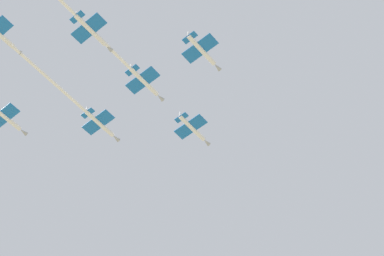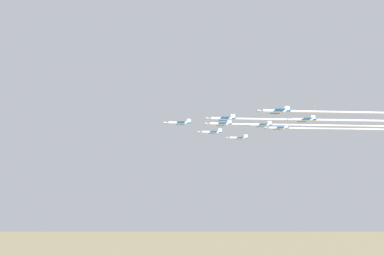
# 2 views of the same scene
# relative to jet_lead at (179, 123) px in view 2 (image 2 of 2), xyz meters

# --- Properties ---
(jet_lead) EXTENTS (9.19, 12.53, 2.60)m
(jet_lead) POSITION_rel_jet_lead_xyz_m (0.00, 0.00, 0.00)
(jet_lead) COLOR white
(jet_port_inner) EXTENTS (13.03, 82.22, 2.60)m
(jet_port_inner) POSITION_rel_jet_lead_xyz_m (-12.40, -45.71, -1.17)
(jet_port_inner) COLOR white
(jet_starboard_inner) EXTENTS (9.19, 12.53, 2.60)m
(jet_starboard_inner) POSITION_rel_jet_lead_xyz_m (18.97, -15.28, -1.26)
(jet_starboard_inner) COLOR white
(jet_port_outer) EXTENTS (13.60, 87.46, 2.60)m
(jet_port_outer) POSITION_rel_jet_lead_xyz_m (5.17, -48.00, -0.18)
(jet_port_outer) COLOR white
(jet_starboard_outer) EXTENTS (11.98, 72.39, 2.60)m
(jet_starboard_outer) POSITION_rel_jet_lead_xyz_m (-28.17, -60.20, -1.50)
(jet_starboard_outer) COLOR white
(jet_center_rear) EXTENTS (9.19, 12.53, 2.60)m
(jet_center_rear) POSITION_rel_jet_lead_xyz_m (37.95, -30.57, -1.45)
(jet_center_rear) COLOR white
(jet_port_trail) EXTENTS (9.19, 12.53, 2.60)m
(jet_port_trail) POSITION_rel_jet_lead_xyz_m (4.06, -37.68, -0.41)
(jet_port_trail) COLOR white
(jet_starboard_trail) EXTENTS (12.14, 73.95, 2.60)m
(jet_starboard_trail) POSITION_rel_jet_lead_xyz_m (-9.12, -76.19, -1.06)
(jet_starboard_trail) COLOR white
(jet_tail_end) EXTENTS (12.39, 76.25, 2.60)m
(jet_tail_end) POSITION_rel_jet_lead_xyz_m (25.25, -73.55, 1.35)
(jet_tail_end) COLOR white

